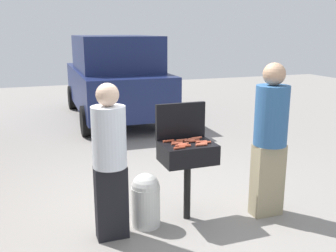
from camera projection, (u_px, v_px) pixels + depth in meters
name	position (u px, v px, depth m)	size (l,w,h in m)	color
ground_plane	(167.00, 214.00, 4.64)	(24.00, 24.00, 0.00)	gray
bbq_grill	(188.00, 155.00, 4.35)	(0.60, 0.44, 0.91)	black
grill_lid_open	(181.00, 121.00, 4.47)	(0.60, 0.05, 0.42)	black
hot_dog_0	(197.00, 138.00, 4.49)	(0.03, 0.03, 0.13)	#C6593D
hot_dog_1	(202.00, 144.00, 4.25)	(0.03, 0.03, 0.13)	#C6593D
hot_dog_2	(183.00, 144.00, 4.24)	(0.03, 0.03, 0.13)	#C6593D
hot_dog_3	(177.00, 142.00, 4.33)	(0.03, 0.03, 0.13)	#AD4228
hot_dog_4	(182.00, 140.00, 4.40)	(0.03, 0.03, 0.13)	#B74C33
hot_dog_5	(201.00, 142.00, 4.33)	(0.03, 0.03, 0.13)	#C6593D
hot_dog_6	(190.00, 141.00, 4.38)	(0.03, 0.03, 0.13)	#C6593D
hot_dog_7	(181.00, 145.00, 4.19)	(0.03, 0.03, 0.13)	#B74C33
hot_dog_8	(206.00, 143.00, 4.30)	(0.03, 0.03, 0.13)	#B74C33
hot_dog_9	(168.00, 141.00, 4.36)	(0.03, 0.03, 0.13)	#AD4228
hot_dog_10	(194.00, 141.00, 4.36)	(0.03, 0.03, 0.13)	#B74C33
hot_dog_11	(179.00, 148.00, 4.11)	(0.03, 0.03, 0.13)	#AD4228
hot_dog_12	(201.00, 145.00, 4.22)	(0.03, 0.03, 0.13)	#C6593D
hot_dog_13	(194.00, 139.00, 4.45)	(0.03, 0.03, 0.13)	#C6593D
hot_dog_14	(177.00, 143.00, 4.27)	(0.03, 0.03, 0.13)	#C6593D
hot_dog_15	(185.00, 146.00, 4.18)	(0.03, 0.03, 0.13)	#AD4228
propane_tank	(146.00, 199.00, 4.29)	(0.32, 0.32, 0.62)	silver
person_left	(110.00, 157.00, 3.91)	(0.35, 0.35, 1.65)	black
person_right	(270.00, 135.00, 4.41)	(0.38, 0.38, 1.80)	gray
parked_minivan	(115.00, 77.00, 9.47)	(2.10, 4.44, 2.02)	navy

